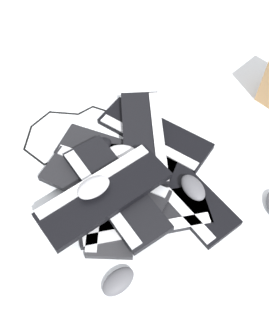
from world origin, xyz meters
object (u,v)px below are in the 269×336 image
Objects in this scene: mouse_5 at (122,153)px; mouse_1 at (125,164)px; keyboard_3 at (181,189)px; mouse_3 at (193,188)px; mouse_4 at (118,281)px; keyboard_4 at (154,134)px; keyboard_8 at (144,136)px; mouse_7 at (94,188)px; keyboard_6 at (114,190)px; keyboard_5 at (105,185)px; mouse_6 at (48,224)px; keyboard_0 at (116,157)px; mouse_0 at (97,146)px; keyboard_1 at (113,196)px; keyboard_7 at (104,194)px.

mouse_1 is at bearing 107.38° from mouse_5.
keyboard_3 is 0.05m from mouse_3.
mouse_4 is (0.00, 0.39, -0.03)m from mouse_3.
mouse_5 reaches higher than keyboard_4.
mouse_7 reaches higher than keyboard_8.
mouse_5 is at bearing -58.54° from keyboard_6.
keyboard_5 is 0.23m from mouse_6.
mouse_5 is (0.04, -0.14, 0.01)m from keyboard_5.
keyboard_0 is 4.22× the size of mouse_3.
mouse_1 and mouse_3 have the same top height.
keyboard_1 is at bearing -98.97° from mouse_0.
keyboard_7 is at bearing 53.48° from keyboard_3.
keyboard_0 is 4.22× the size of mouse_4.
keyboard_8 is 0.11m from mouse_5.
keyboard_4 is 4.09× the size of mouse_5.
keyboard_0 is at bearing -142.27° from mouse_7.
mouse_1 reaches higher than mouse_6.
mouse_5 reaches higher than keyboard_0.
keyboard_6 reaches higher than mouse_4.
keyboard_1 is 1.03× the size of keyboard_8.
keyboard_6 reaches higher than mouse_5.
mouse_3 is at bearing -131.39° from keyboard_7.
keyboard_0 is 1.05× the size of keyboard_1.
mouse_5 reaches higher than mouse_6.
keyboard_8 is at bearing -21.05° from keyboard_3.
keyboard_3 is at bearing 46.60° from mouse_1.
mouse_0 is 0.33m from mouse_6.
mouse_3 is 0.29m from mouse_5.
mouse_7 reaches higher than mouse_4.
keyboard_0 is 4.22× the size of mouse_7.
keyboard_7 is at bearing 101.49° from keyboard_1.
mouse_0 is (0.18, -0.16, -0.05)m from keyboard_7.
keyboard_8 is 0.47m from mouse_6.
mouse_7 is at bearing 98.23° from keyboard_8.
mouse_7 reaches higher than keyboard_4.
mouse_7 reaches higher than mouse_5.
mouse_5 reaches higher than mouse_4.
keyboard_7 reaches higher than mouse_3.
mouse_5 reaches higher than keyboard_5.
mouse_7 reaches higher than keyboard_5.
mouse_0 is at bearing 54.30° from keyboard_8.
keyboard_8 is at bearing -10.42° from mouse_0.
keyboard_4 is at bearing -100.61° from keyboard_8.
keyboard_8 is at bearing -73.88° from keyboard_6.
keyboard_5 is 0.11m from mouse_1.
keyboard_6 is (-0.11, 0.14, 0.06)m from keyboard_0.
keyboard_6 reaches higher than keyboard_1.
mouse_0 is (0.34, 0.06, 0.04)m from keyboard_3.
keyboard_0 is 0.27m from keyboard_3.
mouse_1 is 0.05m from mouse_5.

